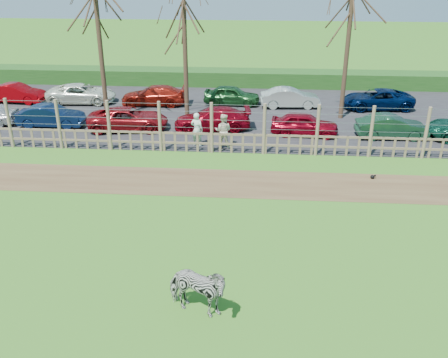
# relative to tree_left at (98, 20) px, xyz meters

# --- Properties ---
(ground) EXTENTS (120.00, 120.00, 0.00)m
(ground) POSITION_rel_tree_left_xyz_m (6.50, -12.50, -5.62)
(ground) COLOR #558839
(ground) RESTS_ON ground
(dirt_strip) EXTENTS (34.00, 2.80, 0.01)m
(dirt_strip) POSITION_rel_tree_left_xyz_m (6.50, -8.00, -5.61)
(dirt_strip) COLOR brown
(dirt_strip) RESTS_ON ground
(asphalt) EXTENTS (44.00, 13.00, 0.04)m
(asphalt) POSITION_rel_tree_left_xyz_m (6.50, 2.00, -5.60)
(asphalt) COLOR #232326
(asphalt) RESTS_ON ground
(hedge) EXTENTS (46.00, 2.00, 1.10)m
(hedge) POSITION_rel_tree_left_xyz_m (6.50, 9.00, -5.07)
(hedge) COLOR #1E4716
(hedge) RESTS_ON ground
(fence) EXTENTS (30.16, 0.16, 2.50)m
(fence) POSITION_rel_tree_left_xyz_m (6.50, -4.50, -4.81)
(fence) COLOR brown
(fence) RESTS_ON ground
(tree_left) EXTENTS (4.80, 4.80, 7.88)m
(tree_left) POSITION_rel_tree_left_xyz_m (0.00, 0.00, 0.00)
(tree_left) COLOR #3D2B1E
(tree_left) RESTS_ON ground
(tree_mid) EXTENTS (4.80, 4.80, 6.83)m
(tree_mid) POSITION_rel_tree_left_xyz_m (4.50, 1.00, -0.75)
(tree_mid) COLOR #3D2B1E
(tree_mid) RESTS_ON ground
(tree_right) EXTENTS (4.80, 4.80, 7.35)m
(tree_right) POSITION_rel_tree_left_xyz_m (13.50, 1.50, -0.37)
(tree_right) COLOR #3D2B1E
(tree_right) RESTS_ON ground
(zebra) EXTENTS (1.98, 1.36, 1.53)m
(zebra) POSITION_rel_tree_left_xyz_m (7.25, -16.40, -4.85)
(zebra) COLOR gray
(zebra) RESTS_ON ground
(visitor_a) EXTENTS (0.73, 0.59, 1.72)m
(visitor_a) POSITION_rel_tree_left_xyz_m (5.69, -3.77, -4.71)
(visitor_a) COLOR silver
(visitor_a) RESTS_ON asphalt
(visitor_b) EXTENTS (0.93, 0.78, 1.72)m
(visitor_b) POSITION_rel_tree_left_xyz_m (7.00, -3.89, -4.71)
(visitor_b) COLOR beige
(visitor_b) RESTS_ON asphalt
(crow) EXTENTS (0.24, 0.18, 0.19)m
(crow) POSITION_rel_tree_left_xyz_m (13.70, -7.09, -5.52)
(crow) COLOR black
(crow) RESTS_ON ground
(car_1) EXTENTS (3.67, 1.36, 1.20)m
(car_1) POSITION_rel_tree_left_xyz_m (-2.75, -1.33, -4.98)
(car_1) COLOR #0A1B3C
(car_1) RESTS_ON asphalt
(car_2) EXTENTS (4.54, 2.54, 1.20)m
(car_2) POSITION_rel_tree_left_xyz_m (1.63, -1.50, -4.98)
(car_2) COLOR maroon
(car_2) RESTS_ON asphalt
(car_3) EXTENTS (4.31, 2.18, 1.20)m
(car_3) POSITION_rel_tree_left_xyz_m (6.20, -1.15, -4.98)
(car_3) COLOR maroon
(car_3) RESTS_ON asphalt
(car_4) EXTENTS (3.64, 1.74, 1.20)m
(car_4) POSITION_rel_tree_left_xyz_m (11.15, -1.70, -4.98)
(car_4) COLOR maroon
(car_4) RESTS_ON asphalt
(car_5) EXTENTS (3.69, 1.42, 1.20)m
(car_5) POSITION_rel_tree_left_xyz_m (15.63, -1.81, -4.98)
(car_5) COLOR #194029
(car_5) RESTS_ON asphalt
(car_7) EXTENTS (3.72, 1.53, 1.20)m
(car_7) POSITION_rel_tree_left_xyz_m (-6.87, 3.30, -4.98)
(car_7) COLOR #960309
(car_7) RESTS_ON asphalt
(car_8) EXTENTS (4.44, 2.28, 1.20)m
(car_8) POSITION_rel_tree_left_xyz_m (-2.70, 3.53, -4.98)
(car_8) COLOR white
(car_8) RESTS_ON asphalt
(car_9) EXTENTS (4.16, 1.75, 1.20)m
(car_9) POSITION_rel_tree_left_xyz_m (2.05, 3.42, -4.98)
(car_9) COLOR maroon
(car_9) RESTS_ON asphalt
(car_10) EXTENTS (3.63, 1.71, 1.20)m
(car_10) POSITION_rel_tree_left_xyz_m (6.97, 3.85, -4.98)
(car_10) COLOR #1C5122
(car_10) RESTS_ON asphalt
(car_11) EXTENTS (3.73, 1.56, 1.20)m
(car_11) POSITION_rel_tree_left_xyz_m (10.63, 3.48, -4.98)
(car_11) COLOR #B8C0B3
(car_11) RESTS_ON asphalt
(car_12) EXTENTS (4.48, 2.36, 1.20)m
(car_12) POSITION_rel_tree_left_xyz_m (15.98, 3.57, -4.98)
(car_12) COLOR #03143A
(car_12) RESTS_ON asphalt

